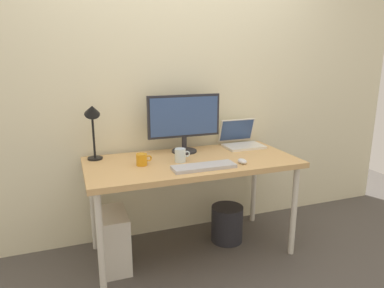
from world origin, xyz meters
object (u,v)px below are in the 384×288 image
Objects in this scene: keyboard at (204,167)px; mouse at (242,161)px; desk at (192,168)px; wastebasket at (227,224)px; glass_cup at (180,155)px; laptop at (241,139)px; coffee_mug at (142,160)px; monitor at (184,119)px; computer_tower at (115,240)px; desk_lamp at (93,119)px.

mouse is at bearing 2.03° from keyboard.
wastebasket is at bearing 9.06° from desk.
glass_cup reaches higher than desk.
desk is 0.23m from keyboard.
laptop is 0.72m from wastebasket.
coffee_mug reaches higher than desk.
laptop is at bearing 63.58° from mouse.
keyboard is at bearing -29.24° from coffee_mug.
desk reaches higher than wastebasket.
monitor is at bearing 123.36° from mouse.
mouse is at bearing -12.91° from computer_tower.
monitor reaches higher than laptop.
monitor is 0.94m from wastebasket.
coffee_mug is 0.96m from wastebasket.
keyboard is (-0.53, -0.47, -0.04)m from laptop.
coffee_mug is (-0.38, -0.01, 0.10)m from desk.
monitor is 1.04m from computer_tower.
mouse is 0.21× the size of computer_tower.
monitor reaches higher than wastebasket.
desk_lamp is 0.46m from coffee_mug.
coffee_mug reaches higher than computer_tower.
desk_lamp is at bearing 109.02° from computer_tower.
keyboard is at bearing -139.77° from wastebasket.
glass_cup is at bearing -170.37° from wastebasket.
desk is at bearing -94.45° from monitor.
laptop reaches higher than wastebasket.
keyboard is 4.89× the size of mouse.
coffee_mug is 0.37× the size of wastebasket.
glass_cup is (-0.10, 0.20, 0.04)m from keyboard.
desk is 0.39m from coffee_mug.
laptop is 0.73× the size of keyboard.
computer_tower is (-1.13, -0.25, -0.60)m from laptop.
glass_cup is (-0.40, 0.19, 0.03)m from mouse.
monitor is (0.02, 0.23, 0.32)m from desk.
laptop reaches higher than coffee_mug.
monitor reaches higher than coffee_mug.
keyboard is 0.23m from glass_cup.
glass_cup is at bearing 154.73° from mouse.
desk_lamp is 1.37m from wastebasket.
coffee_mug is at bearing 177.31° from glass_cup.
wastebasket is at bearing 85.17° from mouse.
desk is at bearing 11.56° from glass_cup.
coffee_mug is 0.27× the size of computer_tower.
keyboard is (0.68, -0.45, -0.30)m from desk_lamp.
desk is 2.64× the size of monitor.
glass_cup is at bearing -1.87° from computer_tower.
mouse is 0.67m from wastebasket.
keyboard is at bearing -88.50° from desk.
coffee_mug is at bearing -178.99° from desk.
laptop is (0.52, 0.02, -0.21)m from monitor.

